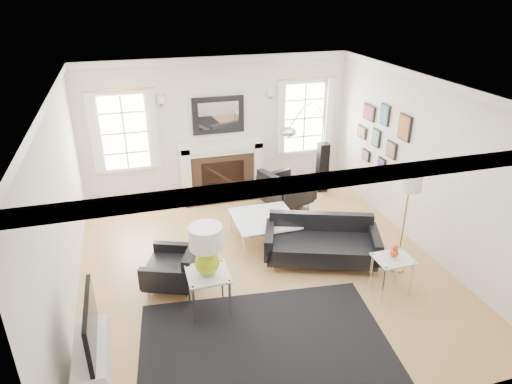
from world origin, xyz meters
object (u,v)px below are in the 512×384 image
object	(u,v)px
fireplace	(222,169)
coffee_table	(264,219)
armchair_left	(175,269)
gourd_lamp	(206,247)
arc_floor_lamp	(307,147)
sofa	(321,243)
armchair_right	(284,191)

from	to	relation	value
fireplace	coffee_table	distance (m)	2.14
fireplace	armchair_left	bearing A→B (deg)	-114.45
armchair_left	gourd_lamp	size ratio (longest dim) A/B	1.45
gourd_lamp	arc_floor_lamp	distance (m)	3.94
fireplace	coffee_table	xyz separation A→B (m)	(0.26, -2.12, -0.12)
sofa	armchair_right	xyz separation A→B (m)	(0.06, 1.96, 0.03)
gourd_lamp	armchair_right	bearing A→B (deg)	53.23
fireplace	armchair_right	size ratio (longest dim) A/B	1.49
fireplace	arc_floor_lamp	world-z (taller)	arc_floor_lamp
armchair_right	fireplace	bearing A→B (deg)	136.64
armchair_left	coffee_table	world-z (taller)	armchair_left
sofa	armchair_right	size ratio (longest dim) A/B	1.70
coffee_table	gourd_lamp	world-z (taller)	gourd_lamp
gourd_lamp	sofa	bearing A→B (deg)	20.62
sofa	arc_floor_lamp	world-z (taller)	arc_floor_lamp
armchair_left	sofa	bearing A→B (deg)	1.44
armchair_right	arc_floor_lamp	world-z (taller)	arc_floor_lamp
sofa	armchair_right	distance (m)	1.96
fireplace	arc_floor_lamp	distance (m)	1.84
sofa	coffee_table	size ratio (longest dim) A/B	1.88
sofa	gourd_lamp	bearing A→B (deg)	-159.38
fireplace	arc_floor_lamp	bearing A→B (deg)	-23.55
armchair_left	coffee_table	xyz separation A→B (m)	(1.62, 0.86, 0.12)
armchair_right	gourd_lamp	bearing A→B (deg)	-126.77
armchair_right	arc_floor_lamp	size ratio (longest dim) A/B	0.55
fireplace	gourd_lamp	xyz separation A→B (m)	(-0.99, -3.66, 0.47)
fireplace	sofa	xyz separation A→B (m)	(0.97, -2.93, -0.23)
fireplace	coffee_table	size ratio (longest dim) A/B	1.65
sofa	armchair_left	bearing A→B (deg)	-178.56
fireplace	coffee_table	bearing A→B (deg)	-82.89
sofa	arc_floor_lamp	bearing A→B (deg)	74.18
coffee_table	arc_floor_lamp	xyz separation A→B (m)	(1.33, 1.43, 0.69)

